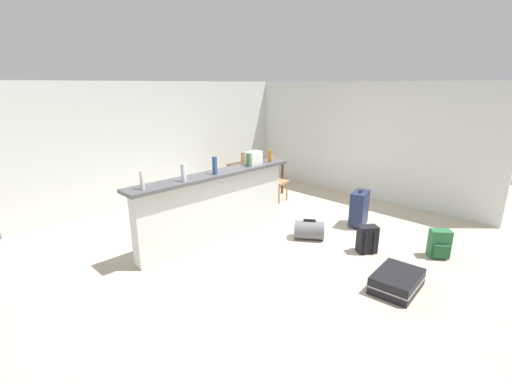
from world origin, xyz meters
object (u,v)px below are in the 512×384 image
bottle_blue (215,165)px  duffel_bag_grey (309,230)px  backpack_green (439,244)px  bottle_amber (270,156)px  suitcase_flat_black (397,281)px  dining_chair_far_side (244,168)px  suitcase_upright_navy (359,208)px  bottle_clear (184,173)px  bottle_white (142,180)px  bottle_green (248,160)px  grocery_bag (254,158)px  dining_table (257,167)px  dining_chair_near_partition (274,177)px  backpack_black (367,240)px

bottle_blue → duffel_bag_grey: 1.87m
backpack_green → bottle_amber: bearing=104.2°
bottle_amber → suitcase_flat_black: size_ratio=0.26×
dining_chair_far_side → suitcase_upright_navy: size_ratio=1.39×
bottle_clear → bottle_blue: bottle_blue is taller
bottle_white → bottle_clear: bottle_clear is taller
bottle_white → suitcase_flat_black: (1.85, -2.72, -1.13)m
bottle_white → duffel_bag_grey: (2.31, -1.03, -1.09)m
bottle_white → bottle_green: size_ratio=1.13×
grocery_bag → dining_table: (1.33, 1.24, -0.58)m
grocery_bag → dining_chair_near_partition: 1.65m
backpack_black → duffel_bag_grey: bearing=103.6°
dining_chair_near_partition → dining_chair_far_side: bearing=83.0°
dining_chair_near_partition → bottle_clear: bearing=-164.0°
grocery_bag → suitcase_flat_black: grocery_bag is taller
bottle_white → bottle_blue: size_ratio=0.90×
bottle_amber → dining_chair_near_partition: (0.98, 0.78, -0.71)m
dining_chair_far_side → duffel_bag_grey: (-1.23, -2.84, -0.36)m
duffel_bag_grey → suitcase_upright_navy: bearing=-14.4°
bottle_clear → dining_chair_far_side: 3.55m
bottle_blue → bottle_white: bearing=178.1°
bottle_green → duffel_bag_grey: size_ratio=0.39×
grocery_bag → backpack_green: (1.02, -2.83, -1.03)m
bottle_clear → bottle_green: (1.29, 0.02, -0.02)m
bottle_clear → suitcase_flat_black: bottle_clear is taller
grocery_bag → suitcase_flat_black: size_ratio=0.31×
dining_chair_near_partition → backpack_black: bearing=-108.2°
bottle_green → dining_chair_near_partition: 1.85m
bottle_clear → backpack_green: bottle_clear is taller
bottle_white → bottle_blue: 1.18m
grocery_bag → dining_chair_far_side: grocery_bag is taller
suitcase_upright_navy → grocery_bag: bearing=133.4°
bottle_white → bottle_clear: bearing=-4.9°
backpack_black → dining_chair_near_partition: bearing=71.8°
bottle_clear → dining_chair_near_partition: (2.81, 0.80, -0.73)m
bottle_white → bottle_amber: bearing=-0.8°
bottle_amber → suitcase_upright_navy: 1.84m
dining_chair_far_side → duffel_bag_grey: bearing=-113.4°
bottle_white → bottle_clear: (0.61, -0.05, 0.00)m
bottle_green → suitcase_flat_black: bottle_green is taller
suitcase_flat_black → dining_chair_far_side: bearing=69.5°
bottle_clear → dining_chair_near_partition: 3.01m
bottle_green → backpack_green: size_ratio=0.52×
duffel_bag_grey → grocery_bag: bearing=100.6°
grocery_bag → suitcase_upright_navy: 2.08m
suitcase_upright_navy → dining_chair_near_partition: bearing=89.5°
backpack_green → duffel_bag_grey: size_ratio=0.74×
bottle_clear → suitcase_upright_navy: size_ratio=0.38×
dining_table → bottle_clear: bearing=-154.6°
bottle_clear → dining_table: bottle_clear is taller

